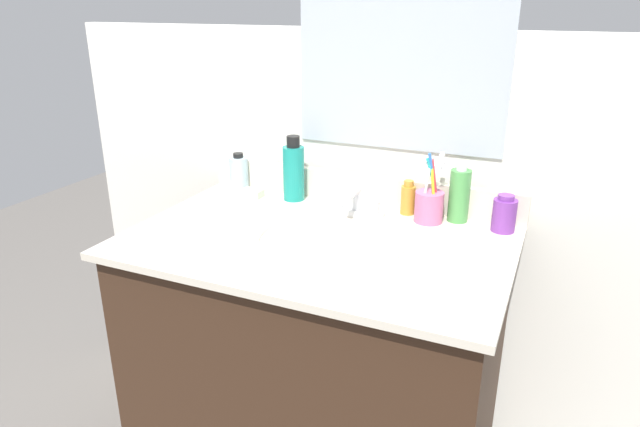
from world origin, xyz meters
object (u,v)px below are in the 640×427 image
object	(u,v)px
faucet	(355,206)
bottle_toner_green	(459,195)
bottle_cream_purple	(504,214)
bottle_mouthwash_teal	(294,171)
bottle_oil_amber	(408,199)
cup_pink	(430,204)
soap_bar	(252,193)
bottle_gel_clear	(239,173)

from	to	relation	value
faucet	bottle_toner_green	distance (m)	0.29
bottle_toner_green	bottle_cream_purple	xyz separation A→B (m)	(0.12, -0.03, -0.03)
bottle_cream_purple	bottle_mouthwash_teal	bearing A→B (deg)	179.60
faucet	bottle_toner_green	bearing A→B (deg)	15.58
bottle_mouthwash_teal	bottle_toner_green	size ratio (longest dim) A/B	1.19
bottle_oil_amber	bottle_mouthwash_teal	bearing A→B (deg)	-176.88
cup_pink	soap_bar	size ratio (longest dim) A/B	3.08
bottle_gel_clear	cup_pink	size ratio (longest dim) A/B	0.60
faucet	bottle_gel_clear	world-z (taller)	bottle_gel_clear
bottle_toner_green	soap_bar	size ratio (longest dim) A/B	2.59
bottle_gel_clear	bottle_oil_amber	distance (m)	0.56
bottle_mouthwash_teal	soap_bar	world-z (taller)	bottle_mouthwash_teal
bottle_mouthwash_teal	cup_pink	world-z (taller)	same
bottle_toner_green	bottle_oil_amber	world-z (taller)	bottle_toner_green
bottle_oil_amber	bottle_cream_purple	size ratio (longest dim) A/B	0.98
bottle_toner_green	bottle_mouthwash_teal	bearing A→B (deg)	-177.47
bottle_mouthwash_teal	soap_bar	size ratio (longest dim) A/B	3.09
cup_pink	bottle_oil_amber	bearing A→B (deg)	152.91
faucet	bottle_mouthwash_teal	size ratio (longest dim) A/B	0.81
faucet	bottle_cream_purple	distance (m)	0.40
bottle_mouthwash_teal	bottle_cream_purple	size ratio (longest dim) A/B	1.97
bottle_gel_clear	soap_bar	size ratio (longest dim) A/B	1.86
bottle_oil_amber	bottle_cream_purple	xyz separation A→B (m)	(0.27, -0.02, 0.00)
cup_pink	faucet	bearing A→B (deg)	-169.46
faucet	cup_pink	xyz separation A→B (m)	(0.20, 0.04, 0.02)
faucet	bottle_oil_amber	size ratio (longest dim) A/B	1.62
bottle_oil_amber	cup_pink	xyz separation A→B (m)	(0.07, -0.04, 0.01)
bottle_cream_purple	soap_bar	size ratio (longest dim) A/B	1.57
bottle_gel_clear	bottle_toner_green	xyz separation A→B (m)	(0.70, 0.00, 0.02)
bottle_gel_clear	bottle_toner_green	bearing A→B (deg)	0.30
bottle_toner_green	soap_bar	world-z (taller)	bottle_toner_green
bottle_toner_green	faucet	bearing A→B (deg)	-164.42
bottle_oil_amber	cup_pink	distance (m)	0.08
soap_bar	faucet	bearing A→B (deg)	-3.25
faucet	bottle_oil_amber	bearing A→B (deg)	29.19
cup_pink	bottle_toner_green	bearing A→B (deg)	28.47
bottle_oil_amber	cup_pink	world-z (taller)	cup_pink
bottle_cream_purple	soap_bar	bearing A→B (deg)	-177.68
faucet	bottle_mouthwash_teal	distance (m)	0.24
faucet	bottle_mouthwash_teal	bearing A→B (deg)	166.17
bottle_mouthwash_teal	bottle_cream_purple	bearing A→B (deg)	-0.40
faucet	soap_bar	world-z (taller)	faucet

